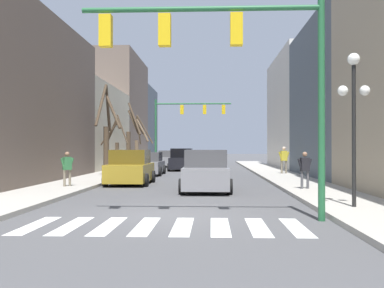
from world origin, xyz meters
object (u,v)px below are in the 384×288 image
object	(u,v)px
street_lamp_right_corner	(354,98)
pedestrian_crossing_street	(284,158)
car_parked_left_far	(130,168)
car_driving_away_lane	(206,172)
traffic_signal_far	(184,117)
pedestrian_on_left_sidewalk	(305,167)
traffic_signal_near	(230,52)
street_tree_right_far	(131,139)
car_parked_left_mid	(169,159)
pedestrian_near_right_corner	(67,166)
street_tree_left_mid	(139,144)
street_tree_right_mid	(107,129)
car_parked_right_far	(149,164)
car_parked_left_near	(182,160)
street_tree_left_near	(115,146)

from	to	relation	value
street_lamp_right_corner	pedestrian_crossing_street	world-z (taller)	street_lamp_right_corner
car_parked_left_far	car_driving_away_lane	bearing A→B (deg)	-131.63
traffic_signal_far	pedestrian_on_left_sidewalk	size ratio (longest dim) A/B	4.50
traffic_signal_near	street_lamp_right_corner	xyz separation A→B (m)	(3.73, 1.70, -1.04)
street_tree_right_far	car_parked_left_mid	bearing A→B (deg)	66.12
pedestrian_near_right_corner	street_tree_left_mid	size ratio (longest dim) A/B	0.32
street_tree_right_mid	street_tree_left_mid	size ratio (longest dim) A/B	1.23
car_parked_right_far	pedestrian_crossing_street	distance (m)	9.17
pedestrian_crossing_street	pedestrian_on_left_sidewalk	xyz separation A→B (m)	(-0.92, -11.20, -0.14)
traffic_signal_far	street_tree_right_far	world-z (taller)	traffic_signal_far
car_parked_left_near	street_tree_right_mid	distance (m)	9.27
car_parked_left_mid	traffic_signal_near	bearing A→B (deg)	-171.74
street_lamp_right_corner	pedestrian_near_right_corner	size ratio (longest dim) A/B	2.92
pedestrian_near_right_corner	street_tree_left_mid	distance (m)	21.80
traffic_signal_near	street_tree_left_near	xyz separation A→B (m)	(-7.51, 20.85, -2.39)
car_driving_away_lane	car_parked_left_near	size ratio (longest dim) A/B	0.92
traffic_signal_far	street_tree_right_mid	world-z (taller)	traffic_signal_far
traffic_signal_far	car_driving_away_lane	distance (m)	22.19
car_parked_left_near	car_parked_right_far	world-z (taller)	car_parked_left_near
car_parked_left_mid	pedestrian_near_right_corner	size ratio (longest dim) A/B	3.09
traffic_signal_near	street_tree_right_mid	xyz separation A→B (m)	(-7.35, 17.47, -1.25)
car_parked_left_far	car_parked_left_near	size ratio (longest dim) A/B	0.92
car_parked_left_far	street_tree_left_mid	distance (m)	19.09
traffic_signal_near	pedestrian_near_right_corner	xyz separation A→B (m)	(-6.98, 8.24, -3.32)
street_lamp_right_corner	street_tree_right_mid	distance (m)	19.27
car_parked_left_far	pedestrian_crossing_street	xyz separation A→B (m)	(9.04, 7.54, 0.39)
traffic_signal_near	car_parked_left_far	bearing A→B (deg)	112.56
car_parked_left_mid	car_parked_left_near	xyz separation A→B (m)	(1.76, -6.95, 0.09)
traffic_signal_near	car_parked_left_far	distance (m)	12.60
street_tree_left_near	street_tree_right_far	distance (m)	5.38
car_parked_left_mid	street_tree_left_mid	bearing A→B (deg)	130.55
traffic_signal_near	pedestrian_near_right_corner	distance (m)	11.30
pedestrian_crossing_street	street_lamp_right_corner	bearing A→B (deg)	-103.33
car_driving_away_lane	pedestrian_crossing_street	world-z (taller)	pedestrian_crossing_street
pedestrian_on_left_sidewalk	street_tree_left_mid	bearing A→B (deg)	101.29
traffic_signal_near	car_parked_left_far	size ratio (longest dim) A/B	1.52
car_parked_left_near	pedestrian_crossing_street	xyz separation A→B (m)	(7.32, -6.58, 0.38)
pedestrian_on_left_sidewalk	car_driving_away_lane	bearing A→B (deg)	163.46
pedestrian_crossing_street	car_parked_left_mid	bearing A→B (deg)	112.82
street_tree_right_far	car_parked_right_far	bearing A→B (deg)	-70.28
traffic_signal_near	car_parked_left_near	world-z (taller)	traffic_signal_near
pedestrian_crossing_street	street_tree_left_near	size ratio (longest dim) A/B	0.43
street_tree_right_mid	street_tree_right_far	size ratio (longest dim) A/B	1.06
traffic_signal_near	pedestrian_near_right_corner	bearing A→B (deg)	130.25
traffic_signal_far	car_parked_right_far	size ratio (longest dim) A/B	1.62
traffic_signal_far	pedestrian_on_left_sidewalk	xyz separation A→B (m)	(6.51, -21.90, -3.63)
car_parked_left_near	pedestrian_on_left_sidewalk	distance (m)	18.89
car_parked_left_far	traffic_signal_far	bearing A→B (deg)	-5.06
traffic_signal_near	street_tree_left_near	size ratio (longest dim) A/B	1.53
car_parked_left_mid	street_tree_right_far	distance (m)	6.84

